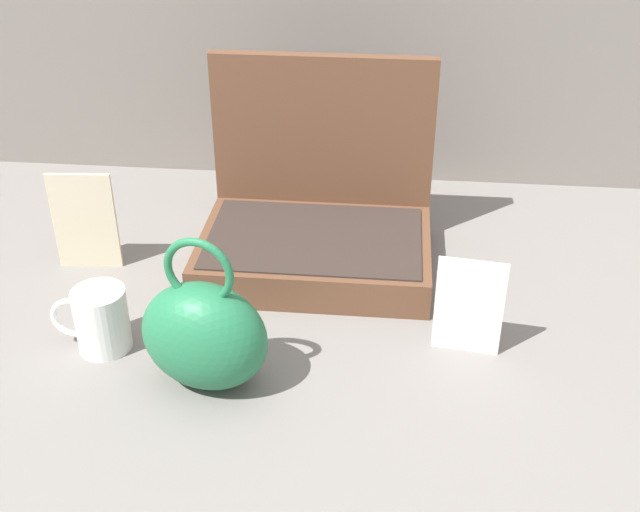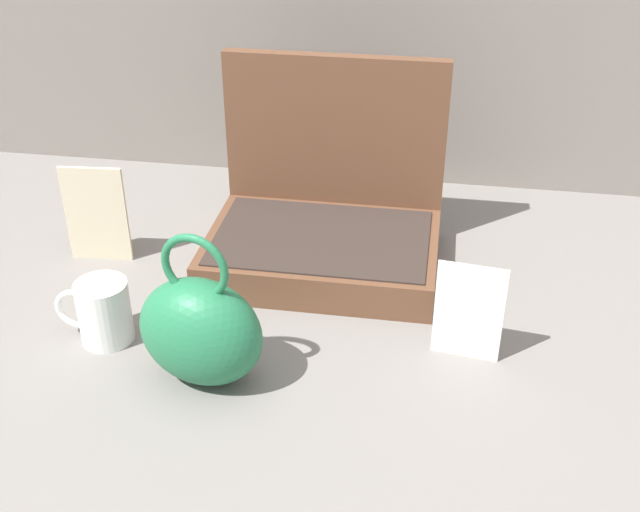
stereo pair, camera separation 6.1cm
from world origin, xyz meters
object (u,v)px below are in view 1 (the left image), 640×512
object	(u,v)px
open_suitcase	(317,219)
info_card_left	(469,307)
teal_pouch_handbag	(204,334)
poster_card_right	(85,221)
coffee_mug	(100,319)

from	to	relation	value
open_suitcase	info_card_left	world-z (taller)	open_suitcase
teal_pouch_handbag	info_card_left	xyz separation A→B (m)	(0.36, 0.11, -0.01)
open_suitcase	poster_card_right	distance (m)	0.39
teal_pouch_handbag	poster_card_right	bearing A→B (deg)	133.33
open_suitcase	coffee_mug	world-z (taller)	open_suitcase
open_suitcase	coffee_mug	xyz separation A→B (m)	(-0.29, -0.29, -0.03)
teal_pouch_handbag	coffee_mug	world-z (taller)	teal_pouch_handbag
info_card_left	open_suitcase	bearing A→B (deg)	141.98
coffee_mug	poster_card_right	bearing A→B (deg)	113.79
coffee_mug	info_card_left	xyz separation A→B (m)	(0.53, 0.05, 0.03)
info_card_left	poster_card_right	bearing A→B (deg)	171.80
teal_pouch_handbag	poster_card_right	world-z (taller)	teal_pouch_handbag
open_suitcase	teal_pouch_handbag	size ratio (longest dim) A/B	1.68
teal_pouch_handbag	info_card_left	bearing A→B (deg)	17.08
open_suitcase	coffee_mug	size ratio (longest dim) A/B	3.34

